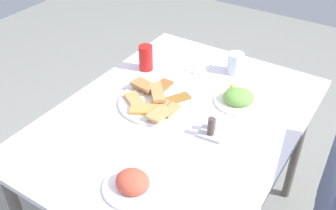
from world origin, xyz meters
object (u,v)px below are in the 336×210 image
(soda_can, at_px, (146,58))
(drinking_glass, at_px, (235,63))
(paper_napkin, at_px, (197,64))
(spoon, at_px, (200,64))
(dining_table, at_px, (176,131))
(pide_platter, at_px, (155,101))
(fork, at_px, (193,62))
(salad_plate_rice, at_px, (238,98))
(salad_plate_greens, at_px, (133,183))
(condiment_caddy, at_px, (213,129))

(soda_can, xyz_separation_m, drinking_glass, (-0.20, 0.37, -0.01))
(paper_napkin, distance_m, spoon, 0.02)
(dining_table, relative_size, pide_platter, 3.93)
(paper_napkin, xyz_separation_m, fork, (0.00, -0.02, 0.00))
(dining_table, height_order, salad_plate_rice, salad_plate_rice)
(salad_plate_rice, height_order, drinking_glass, drinking_glass)
(dining_table, bearing_deg, salad_plate_rice, 142.65)
(salad_plate_greens, height_order, paper_napkin, salad_plate_greens)
(spoon, bearing_deg, pide_platter, -8.55)
(pide_platter, bearing_deg, soda_can, -137.39)
(dining_table, distance_m, pide_platter, 0.15)
(dining_table, bearing_deg, condiment_caddy, 82.85)
(pide_platter, distance_m, salad_plate_greens, 0.47)
(drinking_glass, height_order, spoon, drinking_glass)
(pide_platter, bearing_deg, salad_plate_rice, 124.21)
(dining_table, bearing_deg, paper_napkin, -161.38)
(soda_can, distance_m, condiment_caddy, 0.55)
(spoon, xyz_separation_m, condiment_caddy, (0.43, 0.29, 0.02))
(soda_can, relative_size, paper_napkin, 0.86)
(dining_table, bearing_deg, spoon, -163.69)
(drinking_glass, relative_size, fork, 0.60)
(salad_plate_rice, distance_m, condiment_caddy, 0.24)
(fork, bearing_deg, drinking_glass, 94.69)
(salad_plate_greens, xyz_separation_m, fork, (-0.81, -0.24, -0.02))
(drinking_glass, bearing_deg, spoon, -79.95)
(fork, bearing_deg, pide_platter, 1.18)
(fork, distance_m, spoon, 0.04)
(salad_plate_greens, relative_size, paper_napkin, 1.38)
(dining_table, xyz_separation_m, soda_can, (-0.24, -0.32, 0.14))
(dining_table, relative_size, fork, 7.26)
(dining_table, relative_size, soda_can, 10.02)
(salad_plate_rice, xyz_separation_m, condiment_caddy, (0.24, 0.00, 0.00))
(soda_can, bearing_deg, fork, 136.11)
(dining_table, distance_m, fork, 0.44)
(dining_table, relative_size, salad_plate_rice, 6.09)
(paper_napkin, bearing_deg, salad_plate_rice, 58.72)
(drinking_glass, height_order, condiment_caddy, drinking_glass)
(salad_plate_greens, distance_m, drinking_glass, 0.84)
(paper_napkin, relative_size, condiment_caddy, 1.42)
(dining_table, xyz_separation_m, spoon, (-0.41, -0.12, 0.08))
(salad_plate_greens, relative_size, soda_can, 1.61)
(salad_plate_rice, xyz_separation_m, soda_can, (-0.02, -0.49, 0.04))
(soda_can, distance_m, paper_napkin, 0.26)
(pide_platter, xyz_separation_m, drinking_glass, (-0.41, 0.17, 0.04))
(pide_platter, distance_m, paper_napkin, 0.38)
(fork, relative_size, spoon, 0.95)
(fork, xyz_separation_m, condiment_caddy, (0.43, 0.33, 0.02))
(soda_can, bearing_deg, paper_napkin, 133.12)
(spoon, bearing_deg, condiment_caddy, 26.24)
(salad_plate_greens, distance_m, paper_napkin, 0.83)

